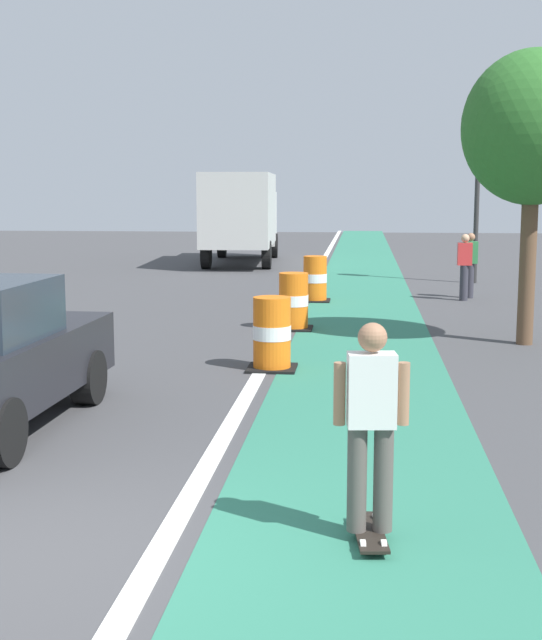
# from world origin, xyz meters

# --- Properties ---
(ground_plane) EXTENTS (100.00, 100.00, 0.00)m
(ground_plane) POSITION_xyz_m (0.00, 0.00, 0.00)
(ground_plane) COLOR #424244
(bike_lane_strip) EXTENTS (2.50, 80.00, 0.01)m
(bike_lane_strip) POSITION_xyz_m (2.40, 12.00, 0.00)
(bike_lane_strip) COLOR #2D755B
(bike_lane_strip) RESTS_ON ground
(lane_divider_stripe) EXTENTS (0.20, 80.00, 0.01)m
(lane_divider_stripe) POSITION_xyz_m (0.90, 12.00, 0.01)
(lane_divider_stripe) COLOR silver
(lane_divider_stripe) RESTS_ON ground
(skateboarder_on_lane) EXTENTS (0.57, 0.82, 1.69)m
(skateboarder_on_lane) POSITION_xyz_m (2.45, 0.57, 0.91)
(skateboarder_on_lane) COLOR black
(skateboarder_on_lane) RESTS_ON ground
(traffic_barrel_front) EXTENTS (0.73, 0.73, 1.09)m
(traffic_barrel_front) POSITION_xyz_m (1.05, 6.93, 0.53)
(traffic_barrel_front) COLOR orange
(traffic_barrel_front) RESTS_ON ground
(traffic_barrel_mid) EXTENTS (0.73, 0.73, 1.09)m
(traffic_barrel_mid) POSITION_xyz_m (1.07, 10.77, 0.53)
(traffic_barrel_mid) COLOR orange
(traffic_barrel_mid) RESTS_ON ground
(traffic_barrel_back) EXTENTS (0.73, 0.73, 1.09)m
(traffic_barrel_back) POSITION_xyz_m (1.25, 15.11, 0.53)
(traffic_barrel_back) COLOR orange
(traffic_barrel_back) RESTS_ON ground
(delivery_truck_down_block) EXTENTS (2.69, 7.71, 3.23)m
(delivery_truck_down_block) POSITION_xyz_m (-1.99, 25.84, 1.85)
(delivery_truck_down_block) COLOR beige
(delivery_truck_down_block) RESTS_ON ground
(traffic_light_corner) EXTENTS (0.41, 0.32, 5.10)m
(traffic_light_corner) POSITION_xyz_m (5.61, 19.79, 3.50)
(traffic_light_corner) COLOR #2D2D2D
(traffic_light_corner) RESTS_ON ground
(pedestrian_crossing) EXTENTS (0.34, 0.20, 1.61)m
(pedestrian_crossing) POSITION_xyz_m (5.03, 16.16, 0.86)
(pedestrian_crossing) COLOR #33333D
(pedestrian_crossing) RESTS_ON ground
(pedestrian_waiting) EXTENTS (0.34, 0.20, 1.61)m
(pedestrian_waiting) POSITION_xyz_m (4.83, 15.63, 0.86)
(pedestrian_waiting) COLOR #33333D
(pedestrian_waiting) RESTS_ON ground
(street_tree_sidewalk) EXTENTS (2.40, 2.40, 5.00)m
(street_tree_sidewalk) POSITION_xyz_m (5.20, 9.55, 3.67)
(street_tree_sidewalk) COLOR brown
(street_tree_sidewalk) RESTS_ON ground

